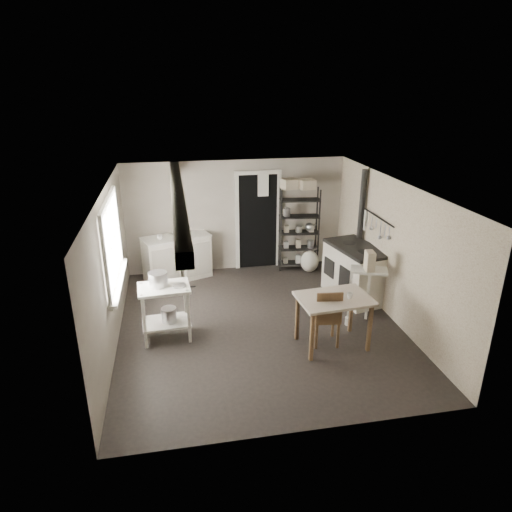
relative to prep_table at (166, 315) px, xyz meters
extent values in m
plane|color=black|center=(1.49, 0.13, -0.40)|extent=(5.00, 5.00, 0.00)
plane|color=beige|center=(1.49, 0.13, 1.90)|extent=(5.00, 5.00, 0.00)
cube|color=gray|center=(1.49, 2.63, 0.75)|extent=(4.50, 0.02, 2.30)
cube|color=gray|center=(1.49, -2.37, 0.75)|extent=(4.50, 0.02, 2.30)
cube|color=gray|center=(-0.76, 0.13, 0.75)|extent=(0.02, 5.00, 2.30)
cube|color=gray|center=(3.74, 0.13, 0.75)|extent=(0.02, 5.00, 2.30)
cylinder|color=#B8B8BA|center=(-0.08, 0.05, 0.54)|extent=(0.34, 0.34, 0.31)
cylinder|color=#B8B8BA|center=(0.23, -0.02, 0.45)|extent=(0.26, 0.26, 0.11)
cylinder|color=#B8B8BA|center=(0.05, -0.01, -0.02)|extent=(0.25, 0.25, 0.26)
imported|color=silver|center=(0.31, 2.26, 0.56)|extent=(0.34, 0.34, 0.07)
imported|color=silver|center=(-0.07, 2.16, 0.57)|extent=(0.12, 0.12, 0.09)
imported|color=silver|center=(2.48, 2.41, 0.97)|extent=(0.09, 0.10, 0.20)
cube|color=beige|center=(2.54, 2.38, 1.61)|extent=(0.34, 0.32, 0.20)
cube|color=beige|center=(2.88, 2.31, 1.59)|extent=(0.33, 0.31, 0.19)
cube|color=beige|center=(3.25, -0.05, 0.61)|extent=(0.15, 0.23, 0.32)
imported|color=silver|center=(2.66, -0.74, 0.40)|extent=(0.12, 0.12, 0.09)
ellipsoid|color=silver|center=(2.95, 2.12, -0.16)|extent=(0.41, 0.35, 0.46)
cylinder|color=silver|center=(2.93, -0.14, -0.33)|extent=(0.14, 0.14, 0.14)
camera|label=1|loc=(0.22, -6.36, 3.38)|focal=32.00mm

